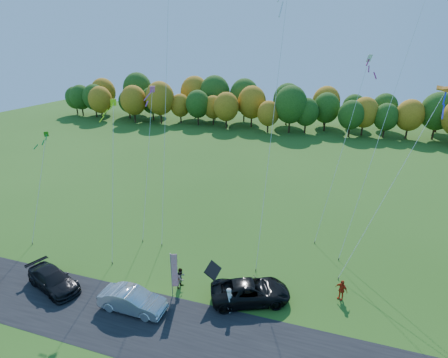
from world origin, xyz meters
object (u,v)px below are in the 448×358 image
(black_suv, at_px, (250,291))
(feather_flag, at_px, (174,270))
(silver_sedan, at_px, (132,300))
(person_east, at_px, (341,290))

(black_suv, distance_m, feather_flag, 5.76)
(silver_sedan, bearing_deg, person_east, -67.61)
(black_suv, distance_m, person_east, 6.64)
(silver_sedan, height_order, person_east, person_east)
(silver_sedan, height_order, feather_flag, feather_flag)
(silver_sedan, xyz_separation_m, person_east, (13.88, 5.66, 0.02))
(black_suv, height_order, silver_sedan, black_suv)
(black_suv, xyz_separation_m, silver_sedan, (-7.62, -3.47, -0.01))
(person_east, bearing_deg, feather_flag, -133.85)
(silver_sedan, relative_size, feather_flag, 1.31)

